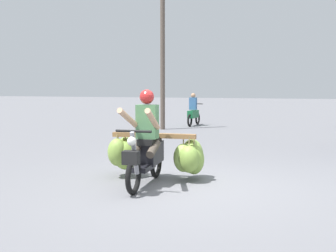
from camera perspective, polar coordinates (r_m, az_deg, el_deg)
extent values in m
plane|color=slate|center=(6.56, 2.41, -8.79)|extent=(120.00, 120.00, 0.00)
torus|color=black|center=(6.15, -4.89, -7.07)|extent=(0.15, 0.57, 0.56)
torus|color=black|center=(7.27, -1.69, -5.13)|extent=(0.15, 0.57, 0.56)
cube|color=black|center=(6.61, -3.43, -5.84)|extent=(0.30, 0.58, 0.08)
cube|color=black|center=(6.95, -2.40, -3.77)|extent=(0.35, 0.67, 0.36)
cube|color=black|center=(6.84, -2.61, -2.06)|extent=(0.33, 0.63, 0.10)
cylinder|color=gray|center=(6.14, -4.73, -3.86)|extent=(0.10, 0.29, 0.69)
cylinder|color=black|center=(6.06, -4.88, -0.74)|extent=(0.56, 0.11, 0.04)
sphere|color=silver|center=(6.00, -5.13, -2.15)|extent=(0.14, 0.14, 0.14)
cube|color=black|center=(6.00, -5.24, -4.47)|extent=(0.26, 0.19, 0.20)
cube|color=black|center=(6.09, -4.92, -4.31)|extent=(0.13, 0.29, 0.04)
cube|color=olive|center=(7.05, -2.05, -1.34)|extent=(1.50, 0.28, 0.08)
cube|color=olive|center=(7.23, -1.64, -1.42)|extent=(1.35, 0.24, 0.06)
ellipsoid|color=#82A645|center=(7.24, -7.17, -3.68)|extent=(0.37, 0.33, 0.49)
cylinder|color=#998459|center=(7.20, -7.19, -1.58)|extent=(0.02, 0.02, 0.10)
ellipsoid|color=#80A443|center=(7.42, -7.01, -3.59)|extent=(0.40, 0.38, 0.44)
cylinder|color=#998459|center=(7.39, -7.03, -1.57)|extent=(0.02, 0.02, 0.14)
ellipsoid|color=#8EB150|center=(6.99, 2.18, -4.50)|extent=(0.37, 0.34, 0.49)
cylinder|color=#998459|center=(6.95, 2.19, -2.06)|extent=(0.02, 0.02, 0.17)
ellipsoid|color=#82A645|center=(7.56, -6.00, -3.50)|extent=(0.42, 0.39, 0.52)
cylinder|color=#998459|center=(7.53, -6.03, -1.32)|extent=(0.02, 0.02, 0.12)
ellipsoid|color=#82A645|center=(6.87, 2.98, -4.69)|extent=(0.36, 0.33, 0.46)
cylinder|color=#998459|center=(6.83, 2.99, -2.26)|extent=(0.02, 0.02, 0.18)
ellipsoid|color=#8DB04F|center=(7.22, 3.41, -4.28)|extent=(0.46, 0.42, 0.62)
cylinder|color=#998459|center=(7.18, 3.42, -1.62)|extent=(0.02, 0.02, 0.12)
ellipsoid|color=olive|center=(7.29, -5.99, -4.09)|extent=(0.56, 0.54, 0.53)
cylinder|color=#998459|center=(7.25, -6.02, -1.70)|extent=(0.02, 0.02, 0.15)
ellipsoid|color=#83A746|center=(7.04, 3.68, -4.73)|extent=(0.36, 0.32, 0.52)
cylinder|color=#998459|center=(6.99, 3.69, -2.11)|extent=(0.02, 0.02, 0.19)
cube|color=#4C7F51|center=(6.69, -2.93, 0.62)|extent=(0.36, 0.26, 0.56)
sphere|color=#B22626|center=(6.65, -3.00, 4.12)|extent=(0.24, 0.24, 0.24)
cylinder|color=tan|center=(6.31, -2.18, 0.92)|extent=(0.22, 0.72, 0.39)
cylinder|color=tan|center=(6.43, -5.51, 0.99)|extent=(0.12, 0.72, 0.39)
cylinder|color=#4C4238|center=(6.59, -2.07, -3.22)|extent=(0.18, 0.45, 0.27)
cylinder|color=#4C4238|center=(6.67, -4.37, -3.12)|extent=(0.18, 0.45, 0.27)
torus|color=black|center=(18.02, 4.19, 1.04)|extent=(0.08, 0.52, 0.52)
torus|color=black|center=(16.97, 3.09, 0.79)|extent=(0.08, 0.52, 0.52)
cube|color=#196638|center=(17.38, 3.56, 1.68)|extent=(0.24, 0.90, 0.32)
cylinder|color=black|center=(17.93, 4.16, 3.14)|extent=(0.50, 0.04, 0.04)
cube|color=#386699|center=(17.34, 3.55, 3.16)|extent=(0.30, 0.20, 0.52)
sphere|color=tan|center=(17.35, 3.57, 4.32)|extent=(0.20, 0.20, 0.20)
cylinder|color=brown|center=(15.82, -0.77, 9.84)|extent=(0.18, 0.18, 5.69)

